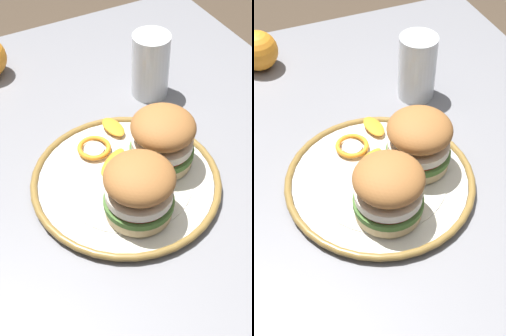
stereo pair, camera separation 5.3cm
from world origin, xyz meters
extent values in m
cube|color=gray|center=(0.00, 0.00, 0.73)|extent=(1.23, 0.84, 0.03)
cube|color=gray|center=(0.55, -0.36, 0.36)|extent=(0.06, 0.06, 0.72)
cylinder|color=silver|center=(0.07, 0.03, 0.75)|extent=(0.29, 0.29, 0.01)
torus|color=olive|center=(0.07, 0.03, 0.76)|extent=(0.31, 0.31, 0.01)
cylinder|color=silver|center=(0.07, 0.03, 0.76)|extent=(0.22, 0.22, 0.00)
cylinder|color=beige|center=(0.08, -0.04, 0.77)|extent=(0.10, 0.10, 0.02)
cylinder|color=#477033|center=(0.08, -0.04, 0.79)|extent=(0.11, 0.11, 0.01)
cylinder|color=#BC3828|center=(0.08, -0.04, 0.79)|extent=(0.10, 0.10, 0.01)
cylinder|color=silver|center=(0.08, -0.04, 0.80)|extent=(0.10, 0.10, 0.01)
ellipsoid|color=#A36633|center=(0.08, -0.04, 0.84)|extent=(0.15, 0.15, 0.05)
cylinder|color=beige|center=(0.00, 0.05, 0.77)|extent=(0.10, 0.10, 0.02)
cylinder|color=#477033|center=(0.00, 0.05, 0.79)|extent=(0.11, 0.11, 0.01)
cylinder|color=#BC3828|center=(0.00, 0.05, 0.79)|extent=(0.10, 0.10, 0.01)
cylinder|color=silver|center=(0.00, 0.05, 0.80)|extent=(0.10, 0.10, 0.01)
ellipsoid|color=#A36633|center=(0.00, 0.05, 0.84)|extent=(0.15, 0.15, 0.05)
torus|color=orange|center=(0.15, 0.05, 0.77)|extent=(0.08, 0.08, 0.01)
cylinder|color=#F4E5C6|center=(0.15, 0.05, 0.76)|extent=(0.04, 0.04, 0.00)
ellipsoid|color=orange|center=(0.11, 0.04, 0.77)|extent=(0.06, 0.07, 0.01)
ellipsoid|color=orange|center=(0.19, -0.01, 0.77)|extent=(0.06, 0.04, 0.01)
cylinder|color=white|center=(0.27, -0.13, 0.81)|extent=(0.07, 0.07, 0.13)
cylinder|color=#5B2D19|center=(0.27, -0.13, 0.79)|extent=(0.07, 0.07, 0.10)
sphere|color=orange|center=(0.48, 0.14, 0.79)|extent=(0.08, 0.08, 0.08)
camera|label=1|loc=(-0.40, 0.28, 1.35)|focal=51.74mm
camera|label=2|loc=(-0.43, 0.23, 1.35)|focal=51.74mm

